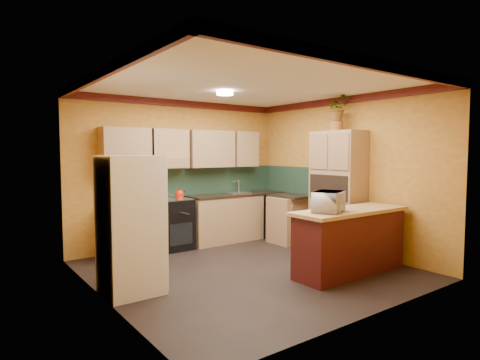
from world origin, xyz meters
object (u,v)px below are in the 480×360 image
object	(u,v)px
stove	(173,224)
microwave	(329,202)
pantry	(338,192)
breakfast_bar	(350,243)
fridge	(131,225)
base_cabinets_back	(203,221)

from	to	relation	value
stove	microwave	bearing A→B (deg)	-71.69
stove	pantry	bearing A→B (deg)	-41.44
breakfast_bar	pantry	bearing A→B (deg)	49.01
fridge	pantry	distance (m)	3.61
base_cabinets_back	fridge	xyz separation A→B (m)	(-2.07, -1.71, 0.41)
fridge	breakfast_bar	size ratio (longest dim) A/B	0.94
fridge	base_cabinets_back	bearing A→B (deg)	39.69
stove	pantry	xyz separation A→B (m)	(2.16, -1.91, 0.59)
pantry	fridge	bearing A→B (deg)	176.93
stove	fridge	bearing A→B (deg)	-130.04
base_cabinets_back	pantry	size ratio (longest dim) A/B	1.74
microwave	breakfast_bar	bearing A→B (deg)	-26.93
stove	fridge	distance (m)	2.27
fridge	pantry	world-z (taller)	pantry
stove	fridge	size ratio (longest dim) A/B	0.54
pantry	breakfast_bar	world-z (taller)	pantry
base_cabinets_back	breakfast_bar	world-z (taller)	same
breakfast_bar	fridge	bearing A→B (deg)	159.07
pantry	microwave	bearing A→B (deg)	-144.28
fridge	pantry	bearing A→B (deg)	-3.07
base_cabinets_back	pantry	distance (m)	2.52
stove	fridge	world-z (taller)	fridge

